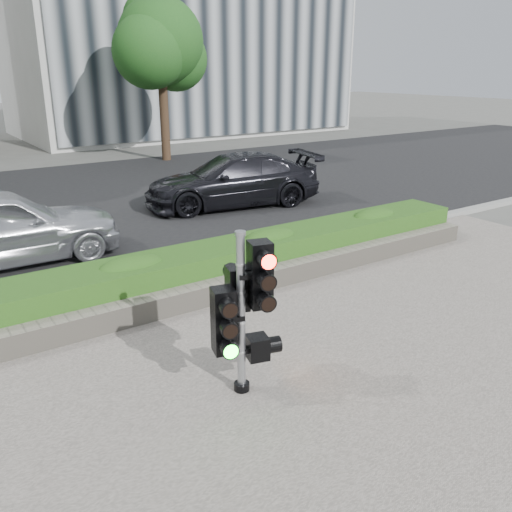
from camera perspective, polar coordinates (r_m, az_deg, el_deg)
name	(u,v)px	position (r m, az deg, el deg)	size (l,w,h in m)	color
ground	(289,348)	(7.55, 3.50, -9.66)	(120.00, 120.00, 0.00)	#51514C
sidewalk	(440,447)	(6.10, 18.76, -18.50)	(16.00, 11.00, 0.03)	#9E9389
road	(73,204)	(16.16, -18.73, 5.22)	(60.00, 13.00, 0.02)	black
curb	(184,275)	(9.97, -7.59, -2.02)	(60.00, 0.25, 0.12)	gray
stone_wall	(219,290)	(8.89, -3.96, -3.61)	(12.00, 0.32, 0.34)	gray
hedge	(199,269)	(9.36, -6.00, -1.36)	(12.00, 1.00, 0.68)	#4B932D
building_right	(177,24)	(33.84, -8.31, 23.05)	(18.00, 10.00, 12.00)	#B7B7B2
tree_right	(160,45)	(22.87, -10.12, 21.07)	(4.10, 3.58, 6.53)	black
traffic_signal	(242,305)	(6.13, -1.44, -5.17)	(0.72, 0.58, 1.96)	black
car_silver	(0,227)	(11.42, -25.31, 2.77)	(1.77, 4.39, 1.50)	silver
car_dark	(233,180)	(15.00, -2.48, 7.98)	(1.96, 4.82, 1.40)	black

